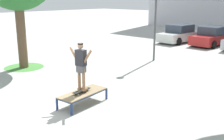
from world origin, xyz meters
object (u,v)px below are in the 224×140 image
(skate_box, at_px, (83,94))
(car_white, at_px, (179,34))
(skater, at_px, (81,63))
(car_red, at_px, (212,37))
(skateboard, at_px, (82,91))

(skate_box, distance_m, car_white, 15.68)
(skater, xyz_separation_m, car_red, (-2.33, 15.38, -0.84))
(skateboard, bearing_deg, skater, 100.34)
(car_white, distance_m, car_red, 2.71)
(skate_box, distance_m, car_red, 15.51)
(skater, bearing_deg, car_red, 98.63)
(skater, height_order, car_red, skater)
(car_white, bearing_deg, skater, -71.45)
(skate_box, height_order, skateboard, skateboard)
(skater, bearing_deg, car_white, 108.55)
(skate_box, relative_size, skater, 1.17)
(skateboard, relative_size, skater, 0.49)
(skateboard, xyz_separation_m, skater, (-0.00, 0.00, 0.99))
(skateboard, distance_m, skater, 0.99)
(skateboard, bearing_deg, car_white, 108.55)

